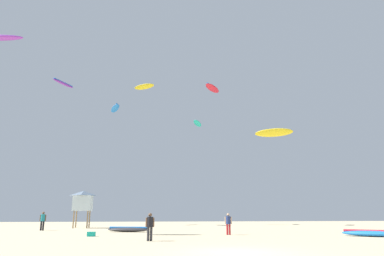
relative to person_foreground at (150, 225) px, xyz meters
name	(u,v)px	position (x,y,z in m)	size (l,w,h in m)	color
ground_plane	(237,252)	(3.52, -6.72, -0.94)	(120.00, 120.00, 0.00)	beige
person_foreground	(150,225)	(0.00, 0.00, 0.00)	(0.52, 0.36, 1.60)	#2D2D33
person_midground	(43,219)	(-10.10, 14.75, 0.09)	(0.58, 0.40, 1.76)	black
person_left	(228,222)	(6.07, 5.45, 0.00)	(0.52, 0.36, 1.60)	#B21E23
kite_grounded_near	(128,229)	(-1.72, 10.87, -0.72)	(3.92, 2.06, 0.46)	#2D2D33
kite_grounded_mid	(371,233)	(15.49, 2.05, -0.71)	(3.55, 3.46, 0.46)	blue
lifeguard_tower	(83,200)	(-7.42, 20.46, 2.12)	(2.30, 2.30, 4.15)	#8C704C
cooler_box	(91,234)	(-4.03, 4.84, -0.78)	(0.56, 0.36, 0.32)	#19B29E
kite_aloft_0	(274,133)	(12.04, 10.32, 8.39)	(3.77, 2.54, 0.91)	yellow
kite_aloft_1	(144,87)	(-1.08, 31.93, 20.70)	(3.71, 3.03, 0.84)	yellow
kite_aloft_2	(115,108)	(-5.25, 29.41, 16.05)	(2.04, 4.35, 0.79)	blue
kite_aloft_3	(63,83)	(-13.96, 32.88, 20.96)	(3.33, 4.31, 0.95)	purple
kite_aloft_4	(212,88)	(9.55, 28.57, 19.71)	(3.52, 4.33, 0.64)	red
kite_aloft_5	(197,123)	(7.69, 32.06, 14.85)	(2.27, 4.26, 0.66)	#19B29E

